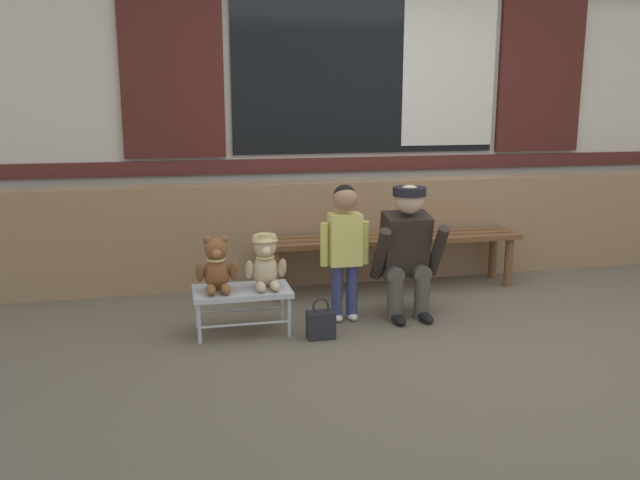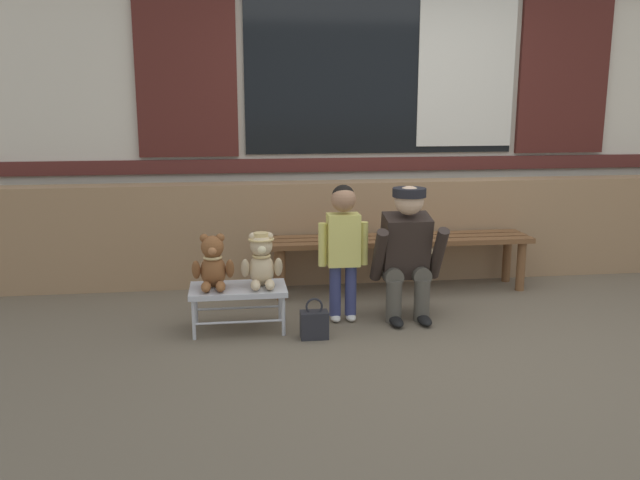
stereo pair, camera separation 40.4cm
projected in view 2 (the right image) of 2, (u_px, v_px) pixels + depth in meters
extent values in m
plane|color=brown|center=(439.00, 335.00, 4.40)|extent=(60.00, 60.00, 0.00)
cube|color=#997551|center=(390.00, 230.00, 5.69)|extent=(8.11, 0.25, 0.85)
cube|color=beige|center=(379.00, 62.00, 5.90)|extent=(8.28, 0.20, 3.68)
cube|color=#56231E|center=(380.00, 164.00, 5.97)|extent=(7.62, 0.04, 0.12)
cube|color=black|center=(382.00, 72.00, 5.81)|extent=(2.40, 0.03, 1.40)
cube|color=silver|center=(466.00, 73.00, 5.89)|extent=(0.88, 0.02, 1.29)
cube|color=#4C1E19|center=(186.00, 71.00, 5.58)|extent=(0.84, 0.05, 1.43)
cube|color=#4C1E19|center=(564.00, 73.00, 6.02)|extent=(0.84, 0.05, 1.43)
cube|color=brown|center=(405.00, 243.00, 5.20)|extent=(2.10, 0.11, 0.04)
cube|color=brown|center=(400.00, 240.00, 5.33)|extent=(2.10, 0.11, 0.04)
cube|color=brown|center=(396.00, 236.00, 5.47)|extent=(2.10, 0.11, 0.04)
cylinder|color=brown|center=(281.00, 275.00, 5.12)|extent=(0.07, 0.07, 0.40)
cylinder|color=brown|center=(278.00, 266.00, 5.39)|extent=(0.07, 0.07, 0.40)
cylinder|color=brown|center=(521.00, 266.00, 5.37)|extent=(0.07, 0.07, 0.40)
cylinder|color=brown|center=(507.00, 258.00, 5.64)|extent=(0.07, 0.07, 0.40)
cube|color=#BCBCC1|center=(238.00, 290.00, 4.44)|extent=(0.64, 0.36, 0.04)
cylinder|color=#BCBCC1|center=(194.00, 320.00, 4.29)|extent=(0.02, 0.02, 0.26)
cylinder|color=#BCBCC1|center=(196.00, 306.00, 4.58)|extent=(0.02, 0.02, 0.26)
cylinder|color=#BCBCC1|center=(284.00, 316.00, 4.36)|extent=(0.02, 0.02, 0.26)
cylinder|color=#BCBCC1|center=(280.00, 303.00, 4.65)|extent=(0.02, 0.02, 0.26)
cylinder|color=#BCBCC1|center=(239.00, 322.00, 4.33)|extent=(0.58, 0.02, 0.02)
cylinder|color=#BCBCC1|center=(238.00, 308.00, 4.62)|extent=(0.58, 0.02, 0.02)
ellipsoid|color=brown|center=(213.00, 271.00, 4.41)|extent=(0.17, 0.14, 0.22)
sphere|color=brown|center=(212.00, 247.00, 4.36)|extent=(0.15, 0.15, 0.15)
sphere|color=#AE6E42|center=(212.00, 251.00, 4.31)|extent=(0.06, 0.06, 0.06)
sphere|color=brown|center=(204.00, 238.00, 4.35)|extent=(0.06, 0.06, 0.06)
ellipsoid|color=brown|center=(196.00, 270.00, 4.36)|extent=(0.06, 0.11, 0.16)
ellipsoid|color=brown|center=(206.00, 287.00, 4.31)|extent=(0.06, 0.15, 0.06)
sphere|color=brown|center=(220.00, 238.00, 4.37)|extent=(0.06, 0.06, 0.06)
ellipsoid|color=brown|center=(230.00, 269.00, 4.39)|extent=(0.06, 0.11, 0.16)
ellipsoid|color=brown|center=(221.00, 286.00, 4.32)|extent=(0.06, 0.15, 0.06)
torus|color=#D6B775|center=(213.00, 257.00, 4.38)|extent=(0.13, 0.13, 0.02)
ellipsoid|color=#CCB289|center=(262.00, 269.00, 4.45)|extent=(0.17, 0.14, 0.22)
sphere|color=#CCB289|center=(261.00, 245.00, 4.41)|extent=(0.15, 0.15, 0.15)
sphere|color=#FFEEBB|center=(262.00, 249.00, 4.36)|extent=(0.06, 0.06, 0.06)
sphere|color=#CCB289|center=(253.00, 237.00, 4.40)|extent=(0.06, 0.06, 0.06)
ellipsoid|color=#CCB289|center=(245.00, 268.00, 4.40)|extent=(0.06, 0.11, 0.16)
ellipsoid|color=#CCB289|center=(256.00, 285.00, 4.35)|extent=(0.06, 0.15, 0.06)
sphere|color=#CCB289|center=(269.00, 236.00, 4.41)|extent=(0.06, 0.06, 0.06)
ellipsoid|color=#CCB289|center=(278.00, 267.00, 4.43)|extent=(0.06, 0.11, 0.16)
ellipsoid|color=#CCB289|center=(270.00, 285.00, 4.36)|extent=(0.06, 0.15, 0.06)
torus|color=#D6B775|center=(261.00, 256.00, 4.43)|extent=(0.13, 0.13, 0.02)
cylinder|color=#D6B775|center=(261.00, 239.00, 4.40)|extent=(0.17, 0.17, 0.01)
cylinder|color=#D6B775|center=(261.00, 236.00, 4.40)|extent=(0.10, 0.10, 0.04)
cylinder|color=navy|center=(335.00, 290.00, 4.63)|extent=(0.08, 0.08, 0.36)
ellipsoid|color=silver|center=(335.00, 318.00, 4.66)|extent=(0.07, 0.12, 0.05)
cylinder|color=navy|center=(351.00, 290.00, 4.65)|extent=(0.08, 0.08, 0.36)
ellipsoid|color=silver|center=(351.00, 317.00, 4.67)|extent=(0.07, 0.12, 0.05)
cube|color=#DBD166|center=(343.00, 240.00, 4.57)|extent=(0.22, 0.15, 0.36)
cylinder|color=#DBD166|center=(322.00, 245.00, 4.55)|extent=(0.06, 0.06, 0.30)
cylinder|color=#DBD166|center=(364.00, 243.00, 4.59)|extent=(0.06, 0.06, 0.30)
sphere|color=#9E7051|center=(344.00, 199.00, 4.51)|extent=(0.17, 0.17, 0.17)
sphere|color=black|center=(343.00, 196.00, 4.51)|extent=(0.16, 0.16, 0.16)
cylinder|color=#4C473D|center=(394.00, 301.00, 4.62)|extent=(0.11, 0.11, 0.30)
cylinder|color=#4C473D|center=(390.00, 273.00, 4.72)|extent=(0.13, 0.32, 0.13)
ellipsoid|color=black|center=(396.00, 322.00, 4.57)|extent=(0.09, 0.20, 0.06)
cylinder|color=#4C473D|center=(422.00, 300.00, 4.65)|extent=(0.11, 0.11, 0.30)
cylinder|color=#4C473D|center=(417.00, 272.00, 4.75)|extent=(0.13, 0.32, 0.13)
ellipsoid|color=black|center=(424.00, 320.00, 4.59)|extent=(0.09, 0.20, 0.06)
cube|color=#2D231E|center=(405.00, 246.00, 4.66)|extent=(0.32, 0.30, 0.47)
cylinder|color=#2D231E|center=(379.00, 255.00, 4.55)|extent=(0.08, 0.28, 0.40)
cylinder|color=#2D231E|center=(438.00, 253.00, 4.60)|extent=(0.08, 0.28, 0.40)
sphere|color=#DBB28E|center=(409.00, 200.00, 4.52)|extent=(0.20, 0.20, 0.20)
cylinder|color=black|center=(409.00, 192.00, 4.51)|extent=(0.23, 0.23, 0.06)
cube|color=brown|center=(427.00, 261.00, 4.80)|extent=(0.10, 0.22, 0.16)
cube|color=#232328|center=(314.00, 325.00, 4.32)|extent=(0.18, 0.11, 0.18)
torus|color=#232328|center=(314.00, 306.00, 4.30)|extent=(0.11, 0.01, 0.11)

